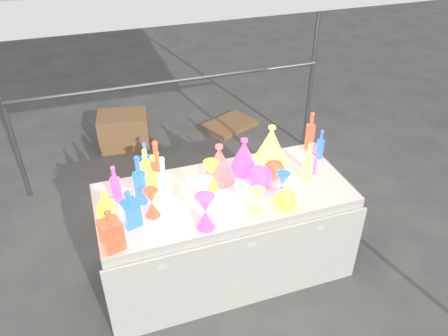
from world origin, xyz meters
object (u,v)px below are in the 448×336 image
object	(u,v)px
display_table	(224,232)
hourglass_0	(152,203)
globe_0	(286,200)
decanter_0	(107,208)
lampshade_0	(219,163)
bottle_0	(154,174)
cardboard_box_closed	(124,130)

from	to	relation	value
display_table	hourglass_0	distance (m)	0.72
globe_0	hourglass_0	bearing A→B (deg)	166.07
decanter_0	hourglass_0	bearing A→B (deg)	13.96
hourglass_0	lampshade_0	bearing A→B (deg)	24.19
hourglass_0	globe_0	bearing A→B (deg)	-13.93
display_table	hourglass_0	xyz separation A→B (m)	(-0.53, -0.08, 0.48)
display_table	globe_0	bearing A→B (deg)	-41.76
decanter_0	lampshade_0	world-z (taller)	lampshade_0
bottle_0	display_table	bearing A→B (deg)	-19.91
cardboard_box_closed	lampshade_0	size ratio (longest dim) A/B	1.88
decanter_0	hourglass_0	size ratio (longest dim) A/B	1.22
display_table	lampshade_0	size ratio (longest dim) A/B	6.35
cardboard_box_closed	bottle_0	xyz separation A→B (m)	(0.01, -2.00, 0.71)
hourglass_0	cardboard_box_closed	bearing A→B (deg)	88.47
decanter_0	lampshade_0	bearing A→B (deg)	32.67
cardboard_box_closed	display_table	bearing A→B (deg)	-68.65
cardboard_box_closed	globe_0	bearing A→B (deg)	-62.86
cardboard_box_closed	hourglass_0	size ratio (longest dim) A/B	2.69
display_table	cardboard_box_closed	xyz separation A→B (m)	(-0.47, 2.17, -0.18)
display_table	lampshade_0	xyz separation A→B (m)	(0.02, 0.16, 0.52)
globe_0	display_table	bearing A→B (deg)	138.24
bottle_0	globe_0	size ratio (longest dim) A/B	2.00
bottle_0	hourglass_0	bearing A→B (deg)	-106.33
lampshade_0	globe_0	bearing A→B (deg)	-33.29
hourglass_0	lampshade_0	xyz separation A→B (m)	(0.55, 0.25, 0.04)
hourglass_0	decanter_0	bearing A→B (deg)	176.75
display_table	hourglass_0	bearing A→B (deg)	-171.17
decanter_0	cardboard_box_closed	bearing A→B (deg)	98.49
display_table	decanter_0	size ratio (longest dim) A/B	7.44
cardboard_box_closed	hourglass_0	xyz separation A→B (m)	(-0.06, -2.25, 0.65)
decanter_0	hourglass_0	xyz separation A→B (m)	(0.28, -0.02, -0.02)
hourglass_0	globe_0	xyz separation A→B (m)	(0.86, -0.21, -0.04)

